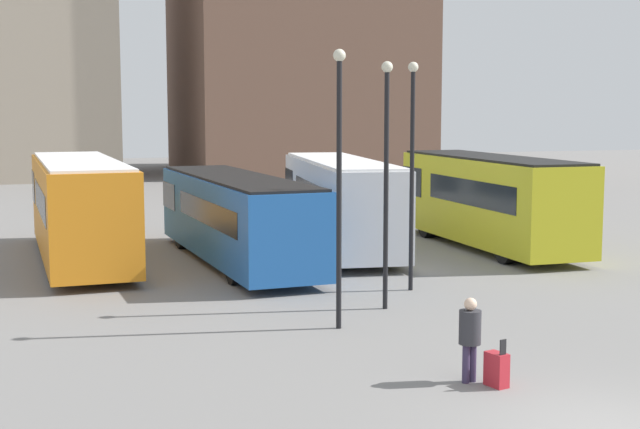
# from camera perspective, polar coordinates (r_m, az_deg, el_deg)

# --- Properties ---
(building_block_right) EXTENTS (17.64, 17.96, 24.85)m
(building_block_right) POSITION_cam_1_polar(r_m,az_deg,el_deg) (72.50, -1.74, 12.70)
(building_block_right) COLOR brown
(building_block_right) RESTS_ON ground_plane
(bus_0) EXTENTS (2.94, 11.13, 3.33)m
(bus_0) POSITION_cam_1_polar(r_m,az_deg,el_deg) (30.12, -15.14, 0.53)
(bus_0) COLOR orange
(bus_0) RESTS_ON ground_plane
(bus_1) EXTENTS (3.13, 11.45, 2.82)m
(bus_1) POSITION_cam_1_polar(r_m,az_deg,el_deg) (28.96, -5.46, -0.04)
(bus_1) COLOR #1E56A3
(bus_1) RESTS_ON ground_plane
(bus_2) EXTENTS (3.75, 10.75, 3.19)m
(bus_2) POSITION_cam_1_polar(r_m,az_deg,el_deg) (31.51, 1.29, 0.90)
(bus_2) COLOR silver
(bus_2) RESTS_ON ground_plane
(bus_3) EXTENTS (2.61, 10.04, 3.29)m
(bus_3) POSITION_cam_1_polar(r_m,az_deg,el_deg) (32.38, 10.72, 1.03)
(bus_3) COLOR gold
(bus_3) RESTS_ON ground_plane
(traveler) EXTENTS (0.49, 0.49, 1.57)m
(traveler) POSITION_cam_1_polar(r_m,az_deg,el_deg) (16.53, 9.57, -7.44)
(traveler) COLOR #382D4C
(traveler) RESTS_ON ground_plane
(suitcase) EXTENTS (0.35, 0.47, 0.90)m
(suitcase) POSITION_cam_1_polar(r_m,az_deg,el_deg) (16.54, 11.24, -9.69)
(suitcase) COLOR #B7232D
(suitcase) RESTS_ON ground_plane
(lamp_post_0) EXTENTS (0.28, 0.28, 6.22)m
(lamp_post_0) POSITION_cam_1_polar(r_m,az_deg,el_deg) (24.28, 5.92, 3.57)
(lamp_post_0) COLOR black
(lamp_post_0) RESTS_ON ground_plane
(lamp_post_1) EXTENTS (0.28, 0.28, 6.11)m
(lamp_post_1) POSITION_cam_1_polar(r_m,az_deg,el_deg) (21.92, 4.26, 3.10)
(lamp_post_1) COLOR black
(lamp_post_1) RESTS_ON ground_plane
(lamp_post_2) EXTENTS (0.28, 0.28, 6.27)m
(lamp_post_2) POSITION_cam_1_polar(r_m,az_deg,el_deg) (19.87, 1.23, 2.98)
(lamp_post_2) COLOR black
(lamp_post_2) RESTS_ON ground_plane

